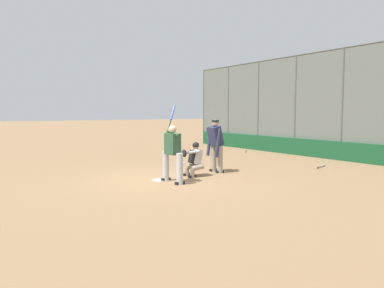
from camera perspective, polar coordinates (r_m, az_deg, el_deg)
ground_plane at (r=11.26m, az=-4.71°, el=-5.51°), size 160.00×160.00×0.00m
home_plate_marker at (r=11.26m, az=-4.72°, el=-5.48°), size 0.43×0.43×0.01m
backstop_fence at (r=16.96m, az=21.97°, el=5.95°), size 20.45×0.08×4.71m
padding_wall at (r=16.95m, az=21.55°, el=-0.99°), size 19.96×0.18×0.78m
batter_at_plate at (r=10.75m, az=-2.99°, el=-1.15°), size 1.08×0.61×2.24m
catcher_behind_plate at (r=11.81m, az=0.25°, el=-2.25°), size 0.58×0.71×1.09m
umpire_home at (r=12.60m, az=3.61°, el=0.00°), size 0.72×0.48×1.78m
spare_bat_near_backstop at (r=14.71m, az=19.22°, el=-3.18°), size 0.38×0.87×0.07m
spare_bat_third_base_side at (r=19.19m, az=8.12°, el=-1.12°), size 0.62×0.64×0.07m
fielding_glove_on_dirt at (r=13.86m, az=1.29°, el=-3.33°), size 0.27×0.21×0.10m
baseball_loose at (r=14.70m, az=-1.21°, el=-2.90°), size 0.07×0.07×0.07m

